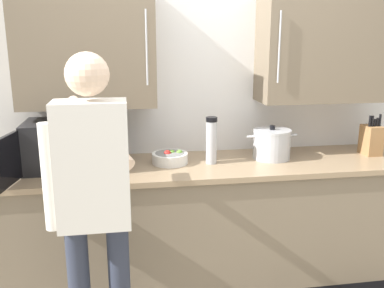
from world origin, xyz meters
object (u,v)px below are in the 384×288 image
(thermos_flask, at_px, (211,140))
(microwave_oven, at_px, (67,145))
(fruit_bowl, at_px, (170,157))
(stock_pot, at_px, (272,144))
(person_figure, at_px, (93,194))
(knife_block, at_px, (371,140))

(thermos_flask, bearing_deg, microwave_oven, 177.88)
(fruit_bowl, bearing_deg, stock_pot, 0.31)
(microwave_oven, xyz_separation_m, person_figure, (0.20, -0.73, -0.06))
(knife_block, bearing_deg, fruit_bowl, 179.71)
(fruit_bowl, bearing_deg, knife_block, -0.29)
(thermos_flask, distance_m, fruit_bowl, 0.30)
(fruit_bowl, bearing_deg, person_figure, -121.53)
(stock_pot, distance_m, knife_block, 0.74)
(stock_pot, bearing_deg, person_figure, -147.36)
(microwave_oven, bearing_deg, knife_block, 0.06)
(fruit_bowl, height_order, person_figure, person_figure)
(microwave_oven, xyz_separation_m, thermos_flask, (0.93, -0.03, 0.01))
(fruit_bowl, bearing_deg, microwave_oven, -179.18)
(microwave_oven, height_order, fruit_bowl, microwave_oven)
(microwave_oven, bearing_deg, thermos_flask, -2.12)
(person_figure, bearing_deg, fruit_bowl, 58.47)
(stock_pot, distance_m, person_figure, 1.38)
(microwave_oven, distance_m, person_figure, 0.76)
(knife_block, bearing_deg, person_figure, -158.92)
(stock_pot, height_order, person_figure, person_figure)
(thermos_flask, relative_size, person_figure, 0.19)
(person_figure, bearing_deg, knife_block, 21.08)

